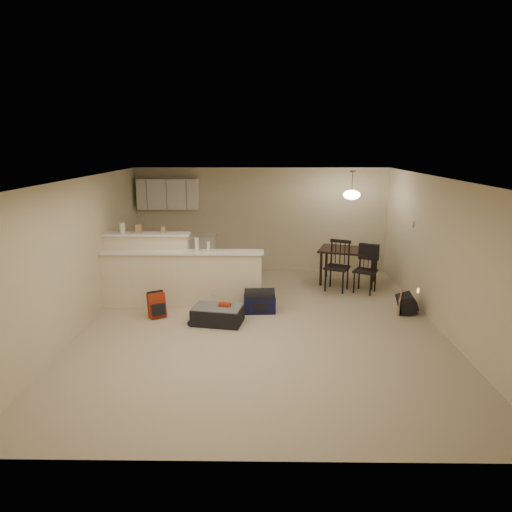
{
  "coord_description": "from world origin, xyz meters",
  "views": [
    {
      "loc": [
        0.01,
        -7.37,
        3.04
      ],
      "look_at": [
        -0.1,
        0.7,
        1.05
      ],
      "focal_mm": 32.0,
      "sensor_mm": 36.0,
      "label": 1
    }
  ],
  "objects_px": {
    "dining_table": "(349,253)",
    "dining_chair_near": "(337,266)",
    "suitcase": "(218,315)",
    "navy_duffel": "(260,304)",
    "red_backpack": "(157,305)",
    "pendant_lamp": "(352,194)",
    "dining_chair_far": "(365,270)",
    "black_daypack": "(406,304)"
  },
  "relations": [
    {
      "from": "red_backpack",
      "to": "dining_chair_near",
      "type": "bearing_deg",
      "value": -3.51
    },
    {
      "from": "suitcase",
      "to": "navy_duffel",
      "type": "xyz_separation_m",
      "value": [
        0.72,
        0.54,
        0.01
      ]
    },
    {
      "from": "pendant_lamp",
      "to": "black_daypack",
      "type": "relative_size",
      "value": 1.61
    },
    {
      "from": "pendant_lamp",
      "to": "dining_chair_far",
      "type": "xyz_separation_m",
      "value": [
        0.24,
        -0.63,
        -1.5
      ]
    },
    {
      "from": "suitcase",
      "to": "navy_duffel",
      "type": "height_order",
      "value": "navy_duffel"
    },
    {
      "from": "suitcase",
      "to": "black_daypack",
      "type": "bearing_deg",
      "value": 19.15
    },
    {
      "from": "dining_chair_near",
      "to": "red_backpack",
      "type": "height_order",
      "value": "dining_chair_near"
    },
    {
      "from": "navy_duffel",
      "to": "suitcase",
      "type": "bearing_deg",
      "value": -146.29
    },
    {
      "from": "dining_table",
      "to": "red_backpack",
      "type": "relative_size",
      "value": 3.26
    },
    {
      "from": "pendant_lamp",
      "to": "navy_duffel",
      "type": "relative_size",
      "value": 1.08
    },
    {
      "from": "dining_chair_far",
      "to": "red_backpack",
      "type": "bearing_deg",
      "value": -130.59
    },
    {
      "from": "dining_chair_far",
      "to": "suitcase",
      "type": "xyz_separation_m",
      "value": [
        -2.92,
        -1.73,
        -0.35
      ]
    },
    {
      "from": "dining_chair_near",
      "to": "navy_duffel",
      "type": "xyz_separation_m",
      "value": [
        -1.63,
        -1.32,
        -0.38
      ]
    },
    {
      "from": "pendant_lamp",
      "to": "suitcase",
      "type": "xyz_separation_m",
      "value": [
        -2.68,
        -2.37,
        -1.85
      ]
    },
    {
      "from": "red_backpack",
      "to": "black_daypack",
      "type": "xyz_separation_m",
      "value": [
        4.56,
        0.26,
        -0.05
      ]
    },
    {
      "from": "dining_chair_near",
      "to": "dining_table",
      "type": "bearing_deg",
      "value": 82.51
    },
    {
      "from": "dining_chair_far",
      "to": "navy_duffel",
      "type": "distance_m",
      "value": 2.52
    },
    {
      "from": "dining_table",
      "to": "black_daypack",
      "type": "bearing_deg",
      "value": -49.95
    },
    {
      "from": "dining_chair_near",
      "to": "black_daypack",
      "type": "bearing_deg",
      "value": -25.04
    },
    {
      "from": "red_backpack",
      "to": "pendant_lamp",
      "type": "bearing_deg",
      "value": 0.78
    },
    {
      "from": "dining_table",
      "to": "dining_chair_near",
      "type": "height_order",
      "value": "dining_chair_near"
    },
    {
      "from": "dining_table",
      "to": "pendant_lamp",
      "type": "bearing_deg",
      "value": -117.27
    },
    {
      "from": "pendant_lamp",
      "to": "navy_duffel",
      "type": "xyz_separation_m",
      "value": [
        -1.96,
        -1.82,
        -1.83
      ]
    },
    {
      "from": "dining_table",
      "to": "pendant_lamp",
      "type": "distance_m",
      "value": 1.3
    },
    {
      "from": "dining_chair_near",
      "to": "black_daypack",
      "type": "xyz_separation_m",
      "value": [
        1.08,
        -1.32,
        -0.36
      ]
    },
    {
      "from": "dining_table",
      "to": "red_backpack",
      "type": "height_order",
      "value": "dining_table"
    },
    {
      "from": "dining_chair_near",
      "to": "red_backpack",
      "type": "distance_m",
      "value": 3.83
    },
    {
      "from": "dining_table",
      "to": "red_backpack",
      "type": "xyz_separation_m",
      "value": [
        -3.81,
        -2.08,
        -0.47
      ]
    },
    {
      "from": "dining_table",
      "to": "dining_chair_near",
      "type": "xyz_separation_m",
      "value": [
        -0.33,
        -0.51,
        -0.16
      ]
    },
    {
      "from": "black_daypack",
      "to": "dining_chair_far",
      "type": "bearing_deg",
      "value": 28.85
    },
    {
      "from": "dining_chair_far",
      "to": "dining_chair_near",
      "type": "bearing_deg",
      "value": -162.9
    },
    {
      "from": "dining_chair_near",
      "to": "black_daypack",
      "type": "height_order",
      "value": "dining_chair_near"
    },
    {
      "from": "dining_table",
      "to": "suitcase",
      "type": "relative_size",
      "value": 1.72
    },
    {
      "from": "dining_table",
      "to": "dining_chair_near",
      "type": "bearing_deg",
      "value": -105.39
    },
    {
      "from": "dining_chair_near",
      "to": "navy_duffel",
      "type": "relative_size",
      "value": 1.86
    },
    {
      "from": "dining_chair_near",
      "to": "suitcase",
      "type": "distance_m",
      "value": 3.02
    },
    {
      "from": "pendant_lamp",
      "to": "black_daypack",
      "type": "distance_m",
      "value": 2.68
    },
    {
      "from": "black_daypack",
      "to": "dining_table",
      "type": "bearing_deg",
      "value": 27.96
    },
    {
      "from": "red_backpack",
      "to": "navy_duffel",
      "type": "bearing_deg",
      "value": -19.87
    },
    {
      "from": "suitcase",
      "to": "red_backpack",
      "type": "relative_size",
      "value": 1.89
    },
    {
      "from": "dining_chair_far",
      "to": "navy_duffel",
      "type": "relative_size",
      "value": 1.72
    },
    {
      "from": "dining_table",
      "to": "black_daypack",
      "type": "height_order",
      "value": "dining_table"
    }
  ]
}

